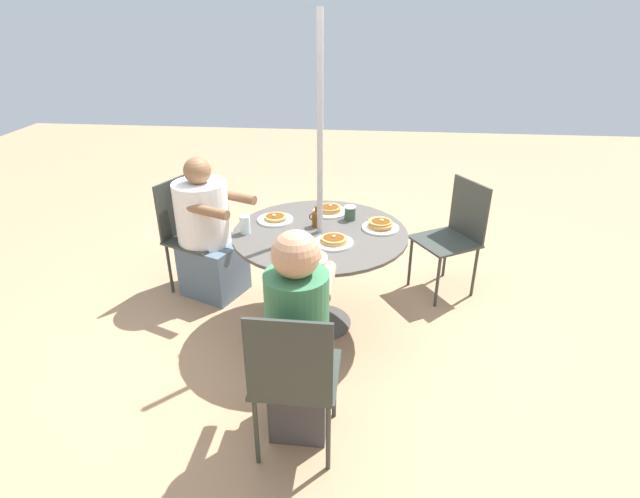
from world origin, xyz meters
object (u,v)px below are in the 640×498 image
at_px(drinking_glass_a, 245,225).
at_px(coffee_cup, 350,213).
at_px(pancake_plate_e, 380,226).
at_px(pancake_plate_a, 334,241).
at_px(diner_east, 208,235).
at_px(pancake_plate_c, 275,219).
at_px(diner_south, 299,344).
at_px(syrup_bottle, 317,218).
at_px(patio_table, 320,248).
at_px(patio_chair_south, 293,374).
at_px(patio_chair_north, 455,231).
at_px(patio_chair_east, 189,229).
at_px(pancake_plate_d, 330,210).
at_px(pancake_plate_b, 307,256).

bearing_deg(drinking_glass_a, coffee_cup, -156.38).
bearing_deg(pancake_plate_e, pancake_plate_a, 41.24).
relative_size(diner_east, pancake_plate_c, 4.44).
xyz_separation_m(diner_south, syrup_bottle, (0.02, -1.07, 0.22)).
bearing_deg(patio_table, patio_chair_south, 89.38).
distance_m(patio_chair_north, patio_chair_south, 2.00).
bearing_deg(patio_chair_south, diner_east, 120.82).
distance_m(patio_table, patio_chair_east, 1.15).
bearing_deg(patio_table, pancake_plate_a, 121.44).
bearing_deg(pancake_plate_d, patio_chair_east, -5.53).
relative_size(pancake_plate_b, syrup_bottle, 1.69).
distance_m(patio_chair_south, syrup_bottle, 1.27).
bearing_deg(pancake_plate_c, patio_table, 154.85).
height_order(pancake_plate_e, coffee_cup, coffee_cup).
relative_size(pancake_plate_c, pancake_plate_e, 1.00).
relative_size(patio_chair_east, diner_east, 0.81).
relative_size(pancake_plate_a, drinking_glass_a, 2.04).
xyz_separation_m(patio_chair_north, pancake_plate_b, (1.02, 0.99, 0.24)).
bearing_deg(pancake_plate_d, pancake_plate_a, 97.43).
xyz_separation_m(patio_table, pancake_plate_e, (-0.39, -0.09, 0.14)).
relative_size(patio_chair_south, pancake_plate_c, 3.61).
height_order(patio_chair_south, diner_south, diner_south).
distance_m(patio_chair_south, pancake_plate_e, 1.32).
distance_m(pancake_plate_b, coffee_cup, 0.66).
bearing_deg(patio_table, coffee_cup, -129.69).
height_order(patio_chair_south, pancake_plate_e, patio_chair_south).
height_order(patio_table, diner_east, diner_east).
bearing_deg(patio_chair_east, diner_east, 90.00).
height_order(pancake_plate_d, pancake_plate_e, pancake_plate_e).
bearing_deg(coffee_cup, pancake_plate_d, -36.69).
xyz_separation_m(diner_east, syrup_bottle, (-0.86, 0.28, 0.29)).
xyz_separation_m(patio_table, diner_east, (0.89, -0.37, -0.12)).
bearing_deg(pancake_plate_a, pancake_plate_d, -82.57).
distance_m(pancake_plate_d, pancake_plate_e, 0.43).
bearing_deg(pancake_plate_a, patio_table, -58.56).
relative_size(pancake_plate_b, pancake_plate_e, 1.00).
height_order(pancake_plate_c, pancake_plate_d, pancake_plate_d).
bearing_deg(drinking_glass_a, pancake_plate_a, 170.28).
distance_m(patio_chair_east, pancake_plate_e, 1.51).
relative_size(diner_east, coffee_cup, 11.18).
height_order(patio_chair_east, pancake_plate_d, patio_chair_east).
relative_size(patio_chair_east, diner_south, 0.75).
xyz_separation_m(patio_table, patio_chair_south, (0.01, 1.14, -0.10)).
height_order(patio_chair_north, drinking_glass_a, patio_chair_north).
relative_size(diner_east, pancake_plate_a, 4.44).
relative_size(diner_east, pancake_plate_b, 4.44).
relative_size(pancake_plate_b, pancake_plate_d, 1.00).
bearing_deg(pancake_plate_e, pancake_plate_d, -34.66).
bearing_deg(syrup_bottle, patio_table, 108.95).
bearing_deg(pancake_plate_a, patio_chair_south, 83.27).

